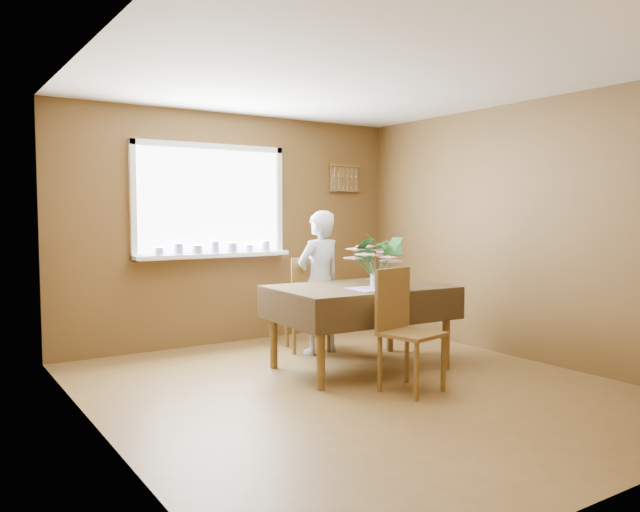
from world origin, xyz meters
TOP-DOWN VIEW (x-y plane):
  - floor at (0.00, 0.00)m, footprint 4.50×4.50m
  - ceiling at (0.00, 0.00)m, footprint 4.50×4.50m
  - wall_back at (0.00, 2.25)m, footprint 4.00×0.00m
  - wall_front at (0.00, -2.25)m, footprint 4.00×0.00m
  - wall_left at (-2.00, 0.00)m, footprint 0.00×4.50m
  - wall_right at (2.00, 0.00)m, footprint 0.00×4.50m
  - window_assembly at (-0.30, 2.19)m, footprint 1.72×0.20m
  - spoon_rack at (1.45, 2.22)m, footprint 0.44×0.05m
  - dining_table at (0.42, 0.52)m, footprint 1.61×1.13m
  - chair_far at (0.41, 1.38)m, footprint 0.53×0.53m
  - chair_near at (0.30, -0.21)m, footprint 0.50×0.50m
  - seated_woman at (0.45, 1.24)m, footprint 0.57×0.42m
  - flower_bouquet at (0.46, 0.34)m, footprint 0.51×0.51m
  - side_plate at (0.89, 0.61)m, footprint 0.27×0.27m
  - table_knife at (0.61, 0.29)m, footprint 0.03×0.24m

SIDE VIEW (x-z plane):
  - floor at x=0.00m, z-range 0.00..0.00m
  - chair_far at x=0.41m, z-range 0.04..1.02m
  - chair_near at x=0.30m, z-range 0.04..1.02m
  - dining_table at x=0.42m, z-range 0.28..1.05m
  - seated_woman at x=0.45m, z-range 0.00..1.45m
  - side_plate at x=0.89m, z-range 0.76..0.78m
  - table_knife at x=0.61m, z-range 0.77..0.77m
  - flower_bouquet at x=0.46m, z-range 0.83..1.26m
  - wall_back at x=0.00m, z-range -0.75..3.25m
  - wall_front at x=0.00m, z-range -0.75..3.25m
  - wall_left at x=-2.00m, z-range -1.00..3.50m
  - wall_right at x=2.00m, z-range -1.00..3.50m
  - window_assembly at x=-0.30m, z-range 0.73..1.95m
  - spoon_rack at x=1.45m, z-range 1.69..2.02m
  - ceiling at x=0.00m, z-range 2.50..2.50m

